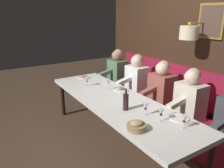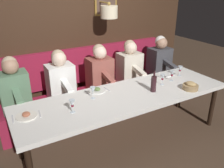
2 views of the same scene
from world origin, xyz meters
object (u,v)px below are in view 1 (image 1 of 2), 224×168
at_px(wine_glass_1, 146,107).
at_px(wine_bottle, 126,102).
at_px(dining_table, 116,103).
at_px(wine_glass_3, 108,83).
at_px(diner_near, 190,96).
at_px(diner_middle, 161,86).
at_px(diner_far, 136,76).
at_px(bread_bowl, 136,126).
at_px(diner_farthest, 117,69).
at_px(wine_glass_2, 87,80).
at_px(wine_glass_0, 161,112).
at_px(wine_glass_4, 184,119).

relative_size(wine_glass_1, wine_bottle, 0.55).
height_order(dining_table, wine_glass_3, wine_glass_3).
xyz_separation_m(diner_near, diner_middle, (0.00, 0.60, 0.00)).
distance_m(diner_far, wine_glass_1, 1.54).
relative_size(diner_middle, bread_bowl, 3.60).
xyz_separation_m(diner_farthest, wine_glass_1, (-0.86, -1.95, 0.04)).
relative_size(diner_middle, wine_glass_2, 4.82).
xyz_separation_m(diner_far, wine_bottle, (-0.98, -1.01, 0.04)).
bearing_deg(diner_middle, diner_farthest, 90.00).
bearing_deg(wine_glass_0, wine_glass_3, 87.55).
relative_size(dining_table, wine_glass_0, 18.36).
relative_size(dining_table, bread_bowl, 13.68).
xyz_separation_m(diner_farthest, wine_glass_3, (-0.76, -0.86, 0.04)).
bearing_deg(diner_farthest, dining_table, -124.10).
xyz_separation_m(diner_far, wine_glass_2, (-0.97, 0.18, 0.04)).
height_order(dining_table, wine_bottle, wine_bottle).
distance_m(diner_far, wine_glass_4, 1.91).
bearing_deg(diner_middle, bread_bowl, -144.93).
bearing_deg(wine_glass_3, wine_glass_1, -95.34).
relative_size(diner_far, wine_glass_0, 4.82).
bearing_deg(diner_near, wine_glass_2, 123.72).
distance_m(diner_near, wine_glass_4, 0.88).
height_order(diner_farthest, wine_glass_3, diner_farthest).
height_order(wine_glass_2, bread_bowl, wine_glass_2).
bearing_deg(diner_far, wine_glass_3, -166.30).
bearing_deg(wine_glass_2, diner_far, -10.50).
distance_m(dining_table, wine_bottle, 0.43).
distance_m(dining_table, diner_near, 1.10).
bearing_deg(diner_farthest, wine_bottle, -120.20).
xyz_separation_m(wine_glass_1, wine_bottle, (-0.12, 0.27, 0.00)).
height_order(diner_middle, wine_bottle, diner_middle).
bearing_deg(diner_farthest, diner_middle, -90.00).
bearing_deg(bread_bowl, wine_bottle, 67.19).
bearing_deg(wine_glass_4, wine_bottle, 109.02).
xyz_separation_m(wine_glass_2, wine_bottle, (-0.01, -1.19, 0.00)).
bearing_deg(diner_far, wine_bottle, -134.12).
relative_size(dining_table, wine_glass_2, 18.36).
xyz_separation_m(dining_table, diner_farthest, (0.88, 1.30, 0.13)).
relative_size(wine_glass_3, wine_bottle, 0.55).
bearing_deg(diner_far, diner_middle, -90.00).
bearing_deg(bread_bowl, wine_glass_1, 35.56).
xyz_separation_m(wine_glass_0, wine_bottle, (-0.16, 0.49, 0.00)).
distance_m(wine_glass_0, wine_glass_1, 0.23).
xyz_separation_m(wine_glass_3, wine_glass_4, (0.04, -1.59, -0.00)).
distance_m(diner_farthest, wine_glass_3, 1.15).
bearing_deg(wine_glass_3, diner_middle, -32.87).
bearing_deg(wine_glass_3, wine_glass_2, 119.83).
bearing_deg(wine_glass_0, wine_glass_4, -69.91).
bearing_deg(dining_table, wine_glass_0, -85.69).
xyz_separation_m(wine_glass_0, wine_glass_4, (0.10, -0.26, 0.00)).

